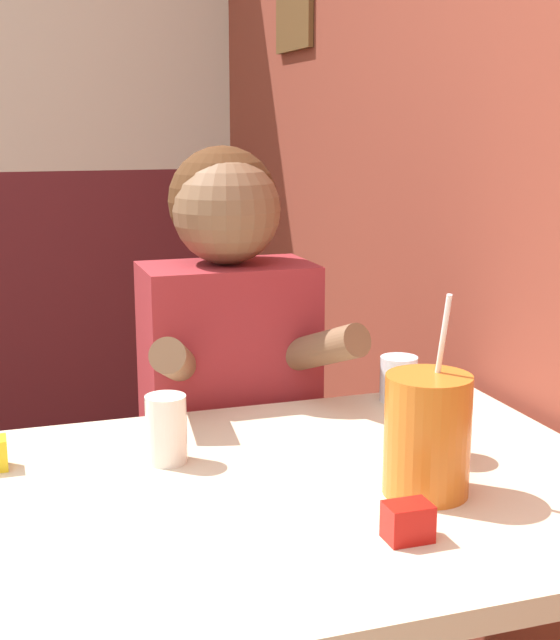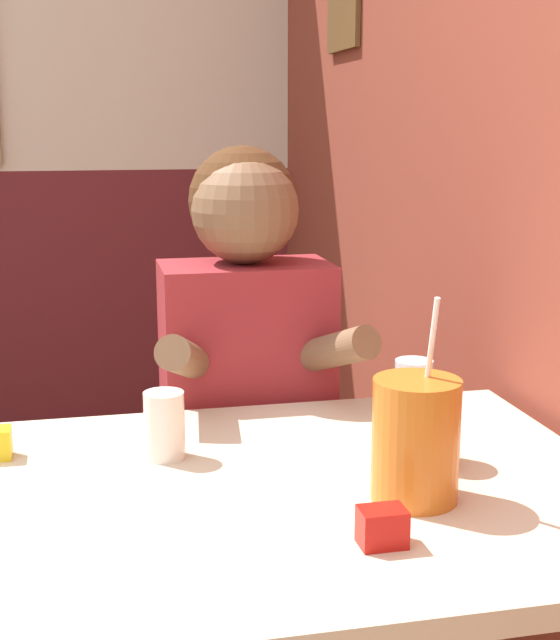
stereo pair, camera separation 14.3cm
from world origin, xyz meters
name	(u,v)px [view 1 (the left image)]	position (x,y,z in m)	size (l,w,h in m)	color
brick_wall_right	(382,95)	(1.48, 1.39, 1.35)	(0.08, 4.79, 2.70)	brown
main_table	(281,530)	(0.88, 0.41, 0.68)	(1.07, 0.78, 0.75)	beige
person_seated	(229,429)	(0.94, 0.93, 0.66)	(0.42, 0.41, 1.24)	maroon
cocktail_pitcher	(427,435)	(1.08, 0.33, 0.84)	(0.13, 0.13, 0.30)	#C6661E
glass_near_pitcher	(399,379)	(1.23, 0.75, 0.80)	(0.07, 0.07, 0.09)	silver
glass_center	(433,428)	(1.15, 0.46, 0.80)	(0.08, 0.08, 0.10)	silver
glass_far_side	(166,429)	(0.74, 0.57, 0.81)	(0.07, 0.07, 0.11)	silver
condiment_ketchup	(408,522)	(0.99, 0.20, 0.78)	(0.06, 0.04, 0.05)	#B7140F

